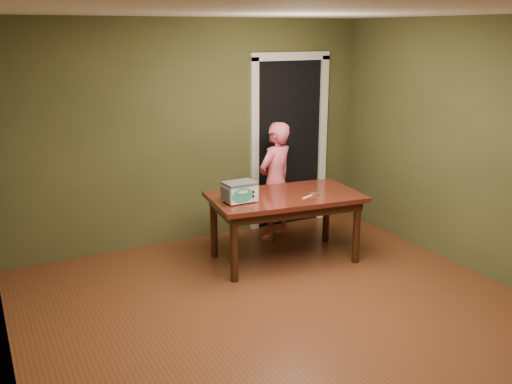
{
  "coord_description": "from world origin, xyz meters",
  "views": [
    {
      "loc": [
        -2.34,
        -3.71,
        2.45
      ],
      "look_at": [
        0.07,
        1.0,
        0.95
      ],
      "focal_mm": 40.0,
      "sensor_mm": 36.0,
      "label": 1
    }
  ],
  "objects": [
    {
      "name": "dining_table",
      "position": [
        0.62,
        1.4,
        0.65
      ],
      "size": [
        1.69,
        1.07,
        0.75
      ],
      "rotation": [
        0.0,
        0.0,
        -0.11
      ],
      "color": "#39180D",
      "rests_on": "floor"
    },
    {
      "name": "floor",
      "position": [
        0.0,
        0.0,
        0.0
      ],
      "size": [
        5.0,
        5.0,
        0.0
      ],
      "primitive_type": "plane",
      "color": "brown",
      "rests_on": "ground"
    },
    {
      "name": "spatula",
      "position": [
        0.79,
        1.2,
        0.75
      ],
      "size": [
        0.17,
        0.1,
        0.01
      ],
      "primitive_type": "cube",
      "rotation": [
        0.0,
        0.0,
        0.43
      ],
      "color": "#F4DC6A",
      "rests_on": "dining_table"
    },
    {
      "name": "toy_oven",
      "position": [
        0.08,
        1.37,
        0.86
      ],
      "size": [
        0.35,
        0.25,
        0.21
      ],
      "rotation": [
        0.0,
        0.0,
        0.05
      ],
      "color": "#4C4F54",
      "rests_on": "dining_table"
    },
    {
      "name": "room_shell",
      "position": [
        0.0,
        0.0,
        1.71
      ],
      "size": [
        4.52,
        5.02,
        2.61
      ],
      "color": "#4B4E29",
      "rests_on": "ground"
    },
    {
      "name": "child",
      "position": [
        0.87,
        2.04,
        0.71
      ],
      "size": [
        0.61,
        0.51,
        1.43
      ],
      "primitive_type": "imported",
      "rotation": [
        0.0,
        0.0,
        3.53
      ],
      "color": "#DE5B74",
      "rests_on": "floor"
    },
    {
      "name": "baking_pan",
      "position": [
        0.9,
        1.24,
        0.76
      ],
      "size": [
        0.1,
        0.1,
        0.02
      ],
      "color": "silver",
      "rests_on": "dining_table"
    },
    {
      "name": "doorway",
      "position": [
        1.3,
        2.78,
        1.06
      ],
      "size": [
        1.1,
        0.66,
        2.25
      ],
      "color": "black",
      "rests_on": "ground"
    }
  ]
}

